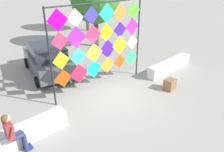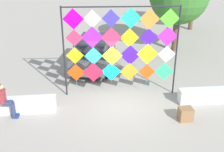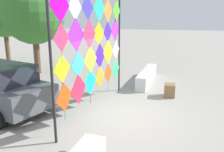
{
  "view_description": "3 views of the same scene",
  "coord_description": "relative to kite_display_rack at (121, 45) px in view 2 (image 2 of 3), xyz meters",
  "views": [
    {
      "loc": [
        -5.73,
        -6.14,
        4.98
      ],
      "look_at": [
        0.03,
        -0.02,
        0.98
      ],
      "focal_mm": 34.55,
      "sensor_mm": 36.0,
      "label": 1
    },
    {
      "loc": [
        -1.36,
        -10.72,
        6.38
      ],
      "look_at": [
        -0.26,
        0.03,
        1.31
      ],
      "focal_mm": 47.19,
      "sensor_mm": 36.0,
      "label": 2
    },
    {
      "loc": [
        -6.81,
        -1.97,
        3.13
      ],
      "look_at": [
        0.64,
        0.45,
        1.15
      ],
      "focal_mm": 36.6,
      "sensor_mm": 36.0,
      "label": 3
    }
  ],
  "objects": [
    {
      "name": "parked_car",
      "position": [
        -1.02,
        3.27,
        -1.52
      ],
      "size": [
        2.75,
        4.47,
        1.62
      ],
      "color": "#4C5156",
      "rests_on": "ground"
    },
    {
      "name": "plaza_ledge_left",
      "position": [
        -4.52,
        -1.11,
        -2.03
      ],
      "size": [
        3.47,
        0.47,
        0.62
      ],
      "primitive_type": "cube",
      "color": "silver",
      "rests_on": "ground"
    },
    {
      "name": "ground",
      "position": [
        -0.21,
        -0.9,
        -2.34
      ],
      "size": [
        120.0,
        120.0,
        0.0
      ],
      "primitive_type": "plane",
      "color": "#9E998E"
    },
    {
      "name": "kite_display_rack",
      "position": [
        0.0,
        0.0,
        0.0
      ],
      "size": [
        4.85,
        0.37,
        3.97
      ],
      "color": "#232328",
      "rests_on": "ground"
    },
    {
      "name": "seated_vendor",
      "position": [
        -4.65,
        -1.47,
        -1.48
      ],
      "size": [
        0.66,
        0.53,
        1.47
      ],
      "color": "navy",
      "rests_on": "ground"
    },
    {
      "name": "cardboard_box_large",
      "position": [
        2.21,
        -2.37,
        -2.08
      ],
      "size": [
        0.53,
        0.45,
        0.53
      ],
      "primitive_type": "cube",
      "rotation": [
        0.0,
        0.0,
        0.05
      ],
      "color": "olive",
      "rests_on": "ground"
    },
    {
      "name": "plaza_ledge_right",
      "position": [
        4.1,
        -1.11,
        -2.03
      ],
      "size": [
        3.47,
        0.47,
        0.62
      ],
      "primitive_type": "cube",
      "color": "silver",
      "rests_on": "ground"
    }
  ]
}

